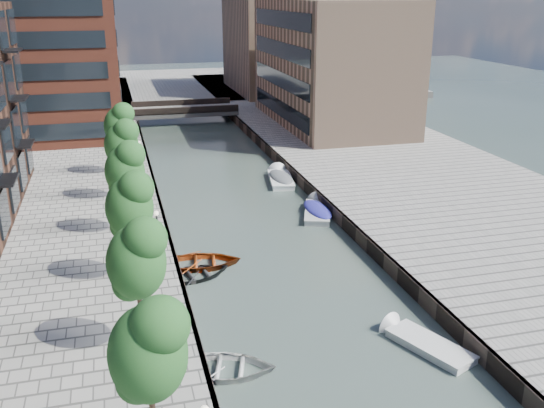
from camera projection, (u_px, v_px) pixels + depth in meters
name	position (u px, v px, depth m)	size (l,w,h in m)	color
water	(234.00, 198.00, 48.98)	(300.00, 300.00, 0.00)	#38473F
quay_right	(414.00, 177.00, 52.69)	(20.00, 140.00, 1.00)	gray
quay_wall_left	(157.00, 198.00, 47.33)	(0.25, 140.00, 1.00)	#332823
quay_wall_right	(306.00, 186.00, 50.29)	(0.25, 140.00, 1.00)	#332823
far_closure	(164.00, 86.00, 103.55)	(80.00, 40.00, 1.00)	gray
tan_block_near	(330.00, 63.00, 70.28)	(12.00, 25.00, 14.00)	tan
tan_block_far	(272.00, 38.00, 93.67)	(12.00, 20.00, 16.00)	tan
bridge	(184.00, 110.00, 77.71)	(13.00, 6.00, 1.30)	gray
tree_1	(148.00, 348.00, 18.71)	(2.50, 2.50, 5.95)	#382619
tree_2	(136.00, 257.00, 25.09)	(2.50, 2.50, 5.95)	#382619
tree_3	(129.00, 204.00, 31.48)	(2.50, 2.50, 5.95)	#382619
tree_4	(125.00, 168.00, 37.87)	(2.50, 2.50, 5.95)	#382619
tree_5	(121.00, 143.00, 44.25)	(2.50, 2.50, 5.95)	#382619
tree_6	(119.00, 124.00, 50.64)	(2.50, 2.50, 5.95)	#382619
lamp_1	(158.00, 240.00, 31.47)	(0.24, 0.24, 4.12)	black
lamp_2	(140.00, 162.00, 46.07)	(0.24, 0.24, 4.12)	black
sloop_2	(201.00, 266.00, 36.70)	(3.50, 4.90, 1.02)	#91370F
sloop_3	(225.00, 373.00, 26.43)	(3.26, 4.56, 0.95)	beige
sloop_4	(195.00, 278.00, 35.23)	(3.06, 4.29, 0.89)	#242527
motorboat_2	(419.00, 342.00, 28.56)	(3.23, 4.82, 1.53)	silver
motorboat_3	(317.00, 210.00, 45.46)	(3.45, 5.54, 1.75)	#B7B7B5
motorboat_4	(280.00, 178.00, 53.31)	(2.75, 5.71, 1.83)	white
car	(304.00, 127.00, 66.86)	(1.49, 3.70, 1.26)	silver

